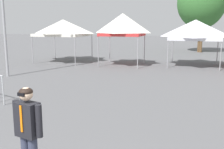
{
  "coord_description": "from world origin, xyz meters",
  "views": [
    {
      "loc": [
        2.22,
        -2.2,
        2.8
      ],
      "look_at": [
        -0.23,
        5.44,
        1.3
      ],
      "focal_mm": 42.49,
      "sensor_mm": 36.0,
      "label": 1
    }
  ],
  "objects": [
    {
      "name": "person_foreground",
      "position": [
        -0.46,
        1.44,
        1.03
      ],
      "size": [
        0.64,
        0.32,
        1.78
      ],
      "color": "#33384C",
      "rests_on": "ground"
    },
    {
      "name": "tree_behind_tents_center",
      "position": [
        2.39,
        27.11,
        5.08
      ],
      "size": [
        4.85,
        4.85,
        7.75
      ],
      "color": "brown",
      "rests_on": "ground"
    },
    {
      "name": "canopy_tent_right_of_center",
      "position": [
        2.04,
        17.01,
        2.49
      ],
      "size": [
        3.42,
        3.42,
        3.17
      ],
      "color": "#9E9EA3",
      "rests_on": "ground"
    },
    {
      "name": "canopy_tent_behind_center",
      "position": [
        -7.6,
        16.2,
        2.6
      ],
      "size": [
        3.64,
        3.64,
        3.22
      ],
      "color": "#9E9EA3",
      "rests_on": "ground"
    },
    {
      "name": "canopy_tent_left_of_center",
      "position": [
        -2.8,
        15.89,
        2.83
      ],
      "size": [
        2.91,
        2.91,
        3.61
      ],
      "color": "#9E9EA3",
      "rests_on": "ground"
    }
  ]
}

